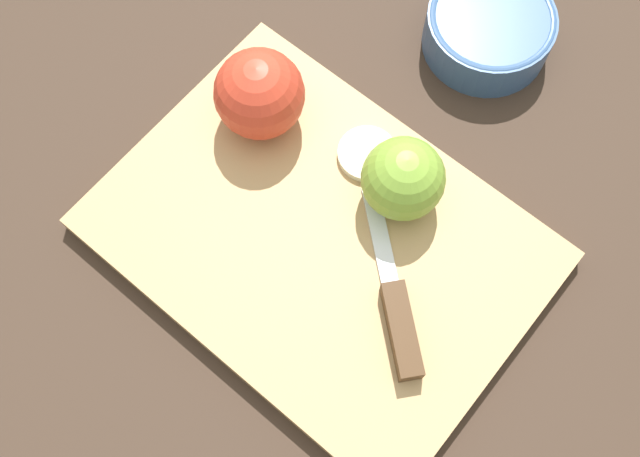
{
  "coord_description": "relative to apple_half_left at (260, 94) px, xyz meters",
  "views": [
    {
      "loc": [
        0.13,
        -0.17,
        0.63
      ],
      "look_at": [
        0.0,
        0.0,
        0.04
      ],
      "focal_mm": 42.0,
      "sensor_mm": 36.0,
      "label": 1
    }
  ],
  "objects": [
    {
      "name": "apple_half_left",
      "position": [
        0.0,
        0.0,
        0.0
      ],
      "size": [
        0.08,
        0.08,
        0.08
      ],
      "rotation": [
        0.0,
        0.0,
        0.37
      ],
      "color": "red",
      "rests_on": "cutting_board"
    },
    {
      "name": "bowl",
      "position": [
        0.11,
        0.2,
        -0.03
      ],
      "size": [
        0.12,
        0.12,
        0.04
      ],
      "color": "#33517F",
      "rests_on": "ground_plane"
    },
    {
      "name": "apple_half_right",
      "position": [
        0.14,
        0.01,
        -0.0
      ],
      "size": [
        0.07,
        0.07,
        0.07
      ],
      "rotation": [
        0.0,
        0.0,
        1.37
      ],
      "color": "olive",
      "rests_on": "cutting_board"
    },
    {
      "name": "ground_plane",
      "position": [
        0.11,
        -0.06,
        -0.06
      ],
      "size": [
        4.0,
        4.0,
        0.0
      ],
      "primitive_type": "plane",
      "color": "#38281E"
    },
    {
      "name": "cutting_board",
      "position": [
        0.11,
        -0.06,
        -0.05
      ],
      "size": [
        0.38,
        0.28,
        0.02
      ],
      "color": "tan",
      "rests_on": "ground_plane"
    },
    {
      "name": "knife",
      "position": [
        0.21,
        -0.08,
        -0.03
      ],
      "size": [
        0.14,
        0.13,
        0.02
      ],
      "rotation": [
        0.0,
        0.0,
        2.4
      ],
      "color": "silver",
      "rests_on": "cutting_board"
    },
    {
      "name": "apple_slice",
      "position": [
        0.1,
        0.03,
        -0.04
      ],
      "size": [
        0.05,
        0.05,
        0.01
      ],
      "color": "beige",
      "rests_on": "cutting_board"
    }
  ]
}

